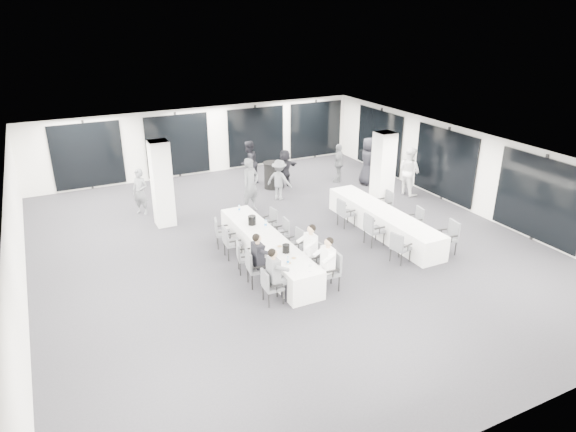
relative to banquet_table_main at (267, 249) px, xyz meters
name	(u,v)px	position (x,y,z in m)	size (l,w,h in m)	color
room	(294,186)	(1.79, 1.81, 1.01)	(14.04, 16.04, 2.84)	#26252B
column_left	(162,184)	(-1.89, 3.90, 1.02)	(0.60, 0.60, 2.80)	white
column_right	(383,173)	(5.11, 1.70, 1.02)	(0.60, 0.60, 2.80)	white
banquet_table_main	(267,249)	(0.00, 0.00, 0.00)	(0.90, 5.00, 0.75)	silver
banquet_table_side	(382,221)	(4.08, 0.19, 0.00)	(0.90, 5.00, 0.75)	silver
cocktail_table	(272,175)	(2.78, 5.61, 0.15)	(0.75, 0.75, 1.03)	black
chair_main_left_near	(270,284)	(-0.83, -2.02, 0.13)	(0.46, 0.51, 0.88)	#505358
chair_main_left_second	(254,266)	(-0.84, -1.07, 0.18)	(0.55, 0.59, 0.98)	#505358
chair_main_left_mid	(243,255)	(-0.82, -0.28, 0.12)	(0.53, 0.56, 0.87)	#505358
chair_main_left_fourth	(230,240)	(-0.83, 0.68, 0.16)	(0.50, 0.55, 0.93)	#505358
chair_main_left_far	(221,231)	(-0.82, 1.48, 0.13)	(0.54, 0.56, 0.88)	#505358
chair_main_right_near	(331,268)	(0.84, -2.08, 0.19)	(0.54, 0.59, 1.00)	#505358
chair_main_right_second	(313,256)	(0.83, -1.18, 0.14)	(0.52, 0.56, 0.90)	#505358
chair_main_right_mid	(296,242)	(0.83, -0.19, 0.12)	(0.49, 0.53, 0.87)	#505358
chair_main_right_fourth	(283,231)	(0.82, 0.70, 0.11)	(0.46, 0.50, 0.86)	#505358
chair_main_right_far	(270,221)	(0.83, 1.56, 0.12)	(0.49, 0.53, 0.87)	#505358
chair_side_left_near	(399,246)	(3.25, -1.69, 0.14)	(0.55, 0.57, 0.90)	#505358
chair_side_left_mid	(372,228)	(3.25, -0.42, 0.19)	(0.51, 0.57, 0.99)	#505358
chair_side_left_far	(344,211)	(3.25, 1.12, 0.16)	(0.48, 0.54, 0.93)	#505358
chair_side_right_near	(449,235)	(4.92, -1.84, 0.18)	(0.56, 0.60, 0.98)	#505358
chair_side_right_mid	(416,219)	(4.91, -0.39, 0.13)	(0.52, 0.55, 0.89)	#505358
chair_side_right_far	(386,203)	(4.91, 1.16, 0.15)	(0.51, 0.55, 0.92)	#505358
seated_guest_a	(276,272)	(-0.67, -2.02, 0.44)	(0.50, 0.38, 1.44)	slate
seated_guest_b	(260,256)	(-0.67, -1.08, 0.44)	(0.50, 0.38, 1.44)	black
seated_guest_c	(326,261)	(0.67, -2.07, 0.44)	(0.50, 0.38, 1.44)	white
seated_guest_d	(309,247)	(0.67, -1.19, 0.44)	(0.50, 0.38, 1.44)	white
standing_guest_a	(251,182)	(1.10, 3.76, 0.69)	(0.78, 0.63, 2.13)	slate
standing_guest_b	(249,160)	(2.14, 6.45, 0.63)	(0.97, 0.59, 2.00)	black
standing_guest_c	(279,177)	(2.47, 4.35, 0.48)	(1.10, 0.56, 1.70)	slate
standing_guest_d	(339,160)	(5.51, 5.15, 0.51)	(1.04, 0.58, 1.77)	slate
standing_guest_e	(368,158)	(6.36, 4.35, 0.70)	(1.03, 0.63, 2.14)	black
standing_guest_f	(285,166)	(3.27, 5.53, 0.48)	(1.57, 0.60, 1.71)	black
standing_guest_g	(140,189)	(-2.38, 5.17, 0.53)	(0.66, 0.53, 1.81)	slate
standing_guest_h	(410,168)	(7.11, 2.70, 0.65)	(0.99, 0.60, 2.06)	white
ice_bucket_near	(286,249)	(0.06, -1.09, 0.49)	(0.20, 0.20, 0.22)	black
ice_bucket_far	(252,220)	(-0.02, 0.99, 0.51)	(0.24, 0.24, 0.27)	black
water_bottle_a	(288,261)	(-0.19, -1.70, 0.48)	(0.06, 0.06, 0.20)	silver
water_bottle_b	(266,224)	(0.25, 0.62, 0.49)	(0.07, 0.07, 0.23)	silver
water_bottle_c	(239,208)	(0.02, 2.11, 0.48)	(0.06, 0.06, 0.20)	silver
plate_a	(289,263)	(-0.16, -1.68, 0.39)	(0.21, 0.21, 0.03)	white
plate_b	(294,258)	(0.08, -1.49, 0.39)	(0.19, 0.19, 0.03)	white
plate_c	(280,246)	(0.05, -0.72, 0.39)	(0.22, 0.22, 0.03)	white
wine_glass	(310,266)	(0.11, -2.28, 0.53)	(0.08, 0.08, 0.21)	silver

